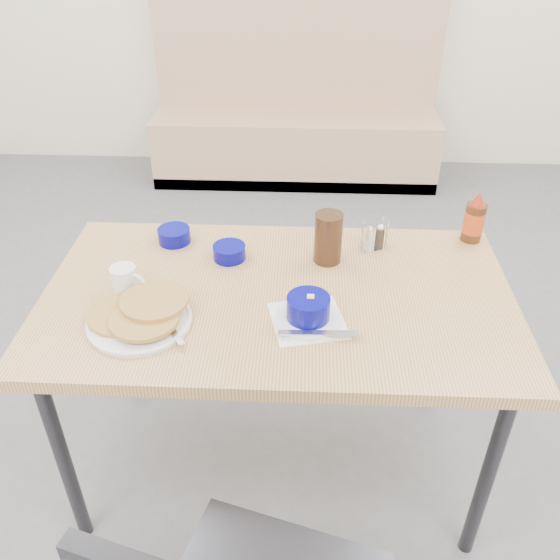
{
  "coord_description": "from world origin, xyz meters",
  "views": [
    {
      "loc": [
        0.07,
        -1.17,
        1.8
      ],
      "look_at": [
        0.01,
        0.23,
        0.82
      ],
      "focal_mm": 38.0,
      "sensor_mm": 36.0,
      "label": 1
    }
  ],
  "objects_px": {
    "booth_bench": "(296,125)",
    "coffee_mug": "(125,280)",
    "dining_table": "(278,310)",
    "creamer_bowl": "(174,235)",
    "butter_bowl": "(229,252)",
    "syrup_bottle": "(474,220)",
    "grits_setting": "(308,311)",
    "amber_tumbler": "(328,238)",
    "pancake_plate": "(140,316)",
    "condiment_caddy": "(374,239)"
  },
  "relations": [
    {
      "from": "booth_bench",
      "to": "amber_tumbler",
      "type": "relative_size",
      "value": 11.41
    },
    {
      "from": "syrup_bottle",
      "to": "butter_bowl",
      "type": "bearing_deg",
      "value": -169.11
    },
    {
      "from": "dining_table",
      "to": "syrup_bottle",
      "type": "height_order",
      "value": "syrup_bottle"
    },
    {
      "from": "coffee_mug",
      "to": "booth_bench",
      "type": "bearing_deg",
      "value": 80.02
    },
    {
      "from": "booth_bench",
      "to": "butter_bowl",
      "type": "bearing_deg",
      "value": -94.02
    },
    {
      "from": "booth_bench",
      "to": "coffee_mug",
      "type": "xyz_separation_m",
      "value": [
        -0.45,
        -2.55,
        0.45
      ]
    },
    {
      "from": "grits_setting",
      "to": "amber_tumbler",
      "type": "xyz_separation_m",
      "value": [
        0.06,
        0.32,
        0.05
      ]
    },
    {
      "from": "syrup_bottle",
      "to": "dining_table",
      "type": "bearing_deg",
      "value": -152.02
    },
    {
      "from": "grits_setting",
      "to": "booth_bench",
      "type": "bearing_deg",
      "value": 91.96
    },
    {
      "from": "butter_bowl",
      "to": "amber_tumbler",
      "type": "bearing_deg",
      "value": 0.53
    },
    {
      "from": "creamer_bowl",
      "to": "syrup_bottle",
      "type": "relative_size",
      "value": 0.61
    },
    {
      "from": "amber_tumbler",
      "to": "butter_bowl",
      "type": "bearing_deg",
      "value": -179.47
    },
    {
      "from": "creamer_bowl",
      "to": "syrup_bottle",
      "type": "bearing_deg",
      "value": 3.4
    },
    {
      "from": "creamer_bowl",
      "to": "amber_tumbler",
      "type": "bearing_deg",
      "value": -10.21
    },
    {
      "from": "pancake_plate",
      "to": "amber_tumbler",
      "type": "bearing_deg",
      "value": 33.07
    },
    {
      "from": "coffee_mug",
      "to": "pancake_plate",
      "type": "bearing_deg",
      "value": -61.93
    },
    {
      "from": "pancake_plate",
      "to": "booth_bench",
      "type": "bearing_deg",
      "value": 82.07
    },
    {
      "from": "grits_setting",
      "to": "syrup_bottle",
      "type": "height_order",
      "value": "syrup_bottle"
    },
    {
      "from": "booth_bench",
      "to": "amber_tumbler",
      "type": "height_order",
      "value": "booth_bench"
    },
    {
      "from": "amber_tumbler",
      "to": "coffee_mug",
      "type": "bearing_deg",
      "value": -161.33
    },
    {
      "from": "amber_tumbler",
      "to": "condiment_caddy",
      "type": "relative_size",
      "value": 1.64
    },
    {
      "from": "coffee_mug",
      "to": "amber_tumbler",
      "type": "height_order",
      "value": "amber_tumbler"
    },
    {
      "from": "pancake_plate",
      "to": "coffee_mug",
      "type": "distance_m",
      "value": 0.16
    },
    {
      "from": "booth_bench",
      "to": "amber_tumbler",
      "type": "bearing_deg",
      "value": -86.34
    },
    {
      "from": "coffee_mug",
      "to": "grits_setting",
      "type": "xyz_separation_m",
      "value": [
        0.54,
        -0.12,
        -0.01
      ]
    },
    {
      "from": "dining_table",
      "to": "creamer_bowl",
      "type": "distance_m",
      "value": 0.47
    },
    {
      "from": "booth_bench",
      "to": "syrup_bottle",
      "type": "bearing_deg",
      "value": -73.74
    },
    {
      "from": "grits_setting",
      "to": "syrup_bottle",
      "type": "relative_size",
      "value": 1.45
    },
    {
      "from": "condiment_caddy",
      "to": "creamer_bowl",
      "type": "bearing_deg",
      "value": 155.34
    },
    {
      "from": "amber_tumbler",
      "to": "dining_table",
      "type": "bearing_deg",
      "value": -128.61
    },
    {
      "from": "coffee_mug",
      "to": "syrup_bottle",
      "type": "xyz_separation_m",
      "value": [
        1.09,
        0.35,
        0.03
      ]
    },
    {
      "from": "butter_bowl",
      "to": "grits_setting",
      "type": "bearing_deg",
      "value": -50.88
    },
    {
      "from": "booth_bench",
      "to": "creamer_bowl",
      "type": "distance_m",
      "value": 2.32
    },
    {
      "from": "pancake_plate",
      "to": "condiment_caddy",
      "type": "bearing_deg",
      "value": 31.87
    },
    {
      "from": "grits_setting",
      "to": "creamer_bowl",
      "type": "xyz_separation_m",
      "value": [
        -0.45,
        0.41,
        -0.01
      ]
    },
    {
      "from": "grits_setting",
      "to": "amber_tumbler",
      "type": "height_order",
      "value": "amber_tumbler"
    },
    {
      "from": "amber_tumbler",
      "to": "grits_setting",
      "type": "bearing_deg",
      "value": -100.54
    },
    {
      "from": "pancake_plate",
      "to": "grits_setting",
      "type": "bearing_deg",
      "value": 2.92
    },
    {
      "from": "pancake_plate",
      "to": "creamer_bowl",
      "type": "xyz_separation_m",
      "value": [
        0.01,
        0.43,
        0.0
      ]
    },
    {
      "from": "booth_bench",
      "to": "coffee_mug",
      "type": "bearing_deg",
      "value": -99.98
    },
    {
      "from": "grits_setting",
      "to": "butter_bowl",
      "type": "relative_size",
      "value": 2.46
    },
    {
      "from": "creamer_bowl",
      "to": "syrup_bottle",
      "type": "distance_m",
      "value": 1.01
    },
    {
      "from": "coffee_mug",
      "to": "condiment_caddy",
      "type": "height_order",
      "value": "condiment_caddy"
    },
    {
      "from": "booth_bench",
      "to": "syrup_bottle",
      "type": "relative_size",
      "value": 10.68
    },
    {
      "from": "dining_table",
      "to": "creamer_bowl",
      "type": "height_order",
      "value": "creamer_bowl"
    },
    {
      "from": "pancake_plate",
      "to": "butter_bowl",
      "type": "bearing_deg",
      "value": 58.28
    },
    {
      "from": "coffee_mug",
      "to": "dining_table",
      "type": "bearing_deg",
      "value": 1.83
    },
    {
      "from": "dining_table",
      "to": "creamer_bowl",
      "type": "xyz_separation_m",
      "value": [
        -0.36,
        0.28,
        0.09
      ]
    },
    {
      "from": "dining_table",
      "to": "creamer_bowl",
      "type": "bearing_deg",
      "value": 142.3
    },
    {
      "from": "booth_bench",
      "to": "syrup_bottle",
      "type": "height_order",
      "value": "booth_bench"
    }
  ]
}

